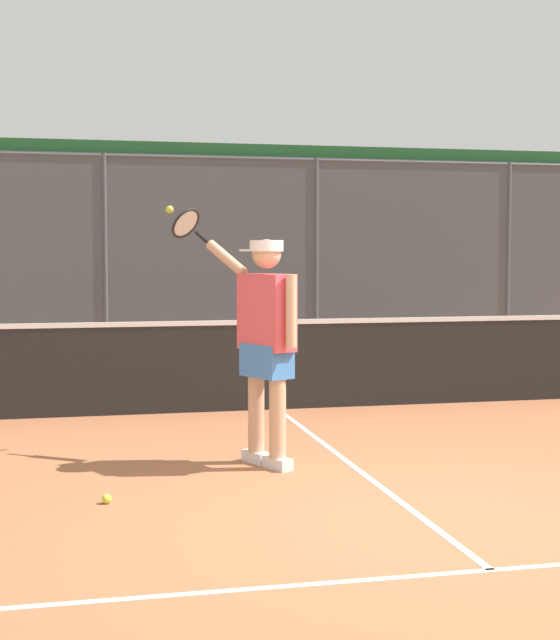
% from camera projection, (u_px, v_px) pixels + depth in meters
% --- Properties ---
extents(ground_plane, '(60.00, 60.00, 0.00)m').
position_uv_depth(ground_plane, '(425.00, 520.00, 5.87)').
color(ground_plane, '#A8603D').
extents(court_line_markings, '(8.46, 9.53, 0.01)m').
position_uv_depth(court_line_markings, '(521.00, 593.00, 4.62)').
color(court_line_markings, white).
rests_on(court_line_markings, ground).
extents(fence_backdrop, '(19.30, 1.37, 3.36)m').
position_uv_depth(fence_backdrop, '(207.00, 253.00, 15.01)').
color(fence_backdrop, '#474C51').
rests_on(fence_backdrop, ground).
extents(tennis_net, '(10.87, 0.09, 1.07)m').
position_uv_depth(tennis_net, '(278.00, 363.00, 10.00)').
color(tennis_net, '#2D2D2D').
rests_on(tennis_net, ground).
extents(tennis_player, '(0.91, 1.22, 2.06)m').
position_uv_depth(tennis_player, '(265.00, 332.00, 7.32)').
color(tennis_player, silver).
rests_on(tennis_player, ground).
extents(tennis_ball_near_net, '(0.07, 0.07, 0.07)m').
position_uv_depth(tennis_ball_near_net, '(107.00, 499.00, 6.26)').
color(tennis_ball_near_net, '#C1D138').
rests_on(tennis_ball_near_net, ground).
extents(tennis_ball_by_sideline, '(0.07, 0.07, 0.07)m').
position_uv_depth(tennis_ball_by_sideline, '(255.00, 433.00, 8.54)').
color(tennis_ball_by_sideline, '#C1D138').
rests_on(tennis_ball_by_sideline, ground).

